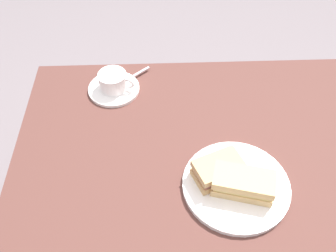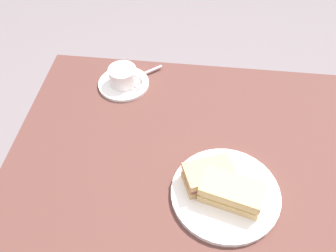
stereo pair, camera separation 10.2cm
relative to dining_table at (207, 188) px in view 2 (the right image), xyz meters
name	(u,v)px [view 2 (the right image)]	position (x,y,z in m)	size (l,w,h in m)	color
dining_table	(207,188)	(0.00, 0.00, 0.00)	(1.10, 0.82, 0.72)	#56312A
sandwich_plate	(225,194)	(0.04, -0.08, 0.11)	(0.27, 0.27, 0.01)	white
sandwich_front	(231,192)	(0.05, -0.10, 0.15)	(0.16, 0.11, 0.05)	#DEB171
sandwich_back	(209,176)	(-0.01, -0.06, 0.15)	(0.14, 0.11, 0.05)	tan
coffee_saucer	(124,84)	(-0.29, 0.29, 0.11)	(0.16, 0.16, 0.01)	white
coffee_cup	(123,76)	(-0.29, 0.29, 0.15)	(0.11, 0.09, 0.06)	white
spoon	(145,73)	(-0.23, 0.34, 0.12)	(0.08, 0.07, 0.01)	silver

